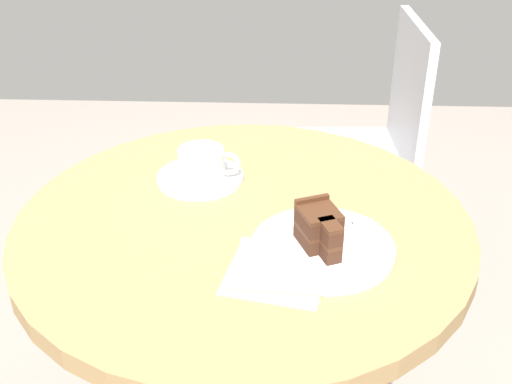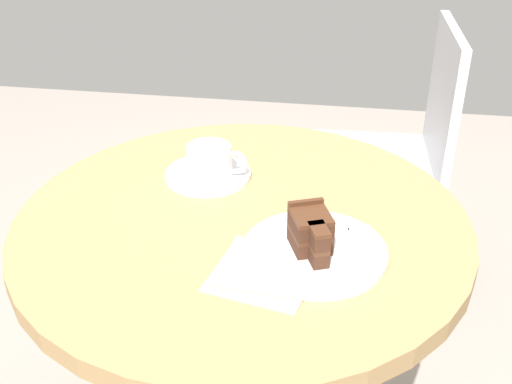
% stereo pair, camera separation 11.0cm
% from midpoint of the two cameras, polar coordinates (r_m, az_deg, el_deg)
% --- Properties ---
extents(cafe_table, '(0.78, 0.78, 0.69)m').
position_cam_midpoint_polar(cafe_table, '(1.16, -3.80, -7.06)').
color(cafe_table, '#A37F51').
rests_on(cafe_table, ground).
extents(saucer, '(0.16, 0.16, 0.01)m').
position_cam_midpoint_polar(saucer, '(1.22, -7.54, 1.22)').
color(saucer, white).
rests_on(saucer, cafe_table).
extents(coffee_cup, '(0.12, 0.09, 0.06)m').
position_cam_midpoint_polar(coffee_cup, '(1.20, -7.38, 2.53)').
color(coffee_cup, white).
rests_on(coffee_cup, saucer).
extents(teaspoon, '(0.09, 0.03, 0.00)m').
position_cam_midpoint_polar(teaspoon, '(1.18, -8.45, 0.44)').
color(teaspoon, silver).
rests_on(teaspoon, saucer).
extents(cake_plate, '(0.23, 0.23, 0.01)m').
position_cam_midpoint_polar(cake_plate, '(1.02, 2.90, -5.05)').
color(cake_plate, white).
rests_on(cake_plate, cafe_table).
extents(cake_slice, '(0.08, 0.10, 0.07)m').
position_cam_midpoint_polar(cake_slice, '(0.99, 2.58, -3.33)').
color(cake_slice, '#422619').
rests_on(cake_slice, cake_plate).
extents(fork, '(0.16, 0.04, 0.00)m').
position_cam_midpoint_polar(fork, '(1.06, 4.53, -3.03)').
color(fork, silver).
rests_on(fork, cake_plate).
extents(napkin, '(0.17, 0.18, 0.00)m').
position_cam_midpoint_polar(napkin, '(0.98, -1.27, -6.97)').
color(napkin, tan).
rests_on(napkin, cafe_table).
extents(cafe_chair, '(0.40, 0.40, 0.82)m').
position_cam_midpoint_polar(cafe_chair, '(1.86, 8.57, 4.78)').
color(cafe_chair, '#BCBCC1').
rests_on(cafe_chair, ground).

